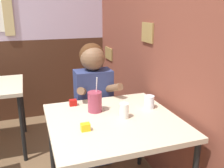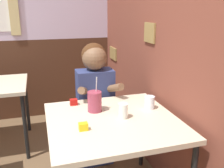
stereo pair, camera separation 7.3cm
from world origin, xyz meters
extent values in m
cube|color=brown|center=(1.20, 1.13, 1.35)|extent=(0.06, 4.25, 2.70)
cube|color=olive|center=(1.16, 0.81, 1.30)|extent=(0.02, 0.21, 0.18)
cube|color=olive|center=(1.16, 1.94, 0.92)|extent=(0.02, 0.27, 0.16)
cube|color=#472819|center=(0.00, 2.28, 0.55)|extent=(5.34, 0.06, 1.10)
cube|color=tan|center=(-0.07, 2.23, 1.55)|extent=(0.12, 0.02, 0.76)
cube|color=beige|center=(0.66, 0.30, 0.72)|extent=(0.92, 0.91, 0.04)
cylinder|color=black|center=(0.23, 0.71, 0.35)|extent=(0.04, 0.04, 0.71)
cylinder|color=black|center=(1.08, 0.71, 0.35)|extent=(0.04, 0.04, 0.71)
cylinder|color=black|center=(-0.01, 1.15, 0.35)|extent=(0.04, 0.04, 0.71)
cylinder|color=black|center=(-0.01, 1.81, 0.35)|extent=(0.04, 0.04, 0.71)
cube|color=navy|center=(0.67, 0.90, 0.22)|extent=(0.31, 0.20, 0.45)
cube|color=navy|center=(0.67, 0.90, 0.71)|extent=(0.34, 0.20, 0.52)
sphere|color=#472814|center=(0.67, 0.93, 1.09)|extent=(0.23, 0.23, 0.23)
sphere|color=brown|center=(0.67, 0.90, 1.08)|extent=(0.23, 0.23, 0.23)
cylinder|color=brown|center=(0.53, 0.76, 0.82)|extent=(0.14, 0.27, 0.15)
cylinder|color=brown|center=(0.80, 0.76, 0.82)|extent=(0.14, 0.27, 0.15)
cylinder|color=#99384C|center=(0.57, 0.47, 0.82)|extent=(0.11, 0.11, 0.16)
cylinder|color=white|center=(0.58, 0.47, 0.95)|extent=(0.01, 0.04, 0.14)
cylinder|color=silver|center=(0.99, 0.40, 0.79)|extent=(0.08, 0.08, 0.10)
cylinder|color=silver|center=(0.73, 0.29, 0.80)|extent=(0.07, 0.07, 0.11)
cube|color=#B7140F|center=(0.43, 0.65, 0.77)|extent=(0.06, 0.04, 0.05)
cube|color=yellow|center=(0.42, 0.19, 0.77)|extent=(0.06, 0.04, 0.05)
camera|label=1|loc=(0.11, -1.26, 1.51)|focal=40.00mm
camera|label=2|loc=(0.18, -1.28, 1.51)|focal=40.00mm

